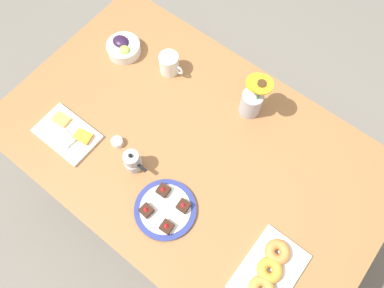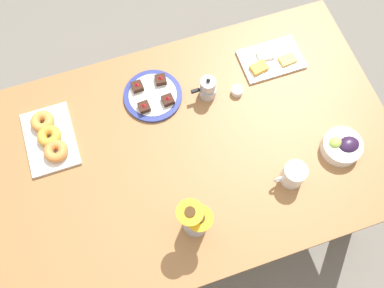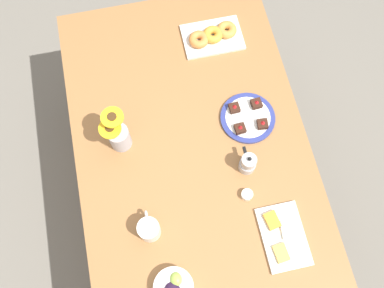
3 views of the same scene
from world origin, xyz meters
TOP-DOWN VIEW (x-y plane):
  - ground_plane at (0.00, 0.00)m, footprint 6.00×6.00m
  - dining_table at (0.00, 0.00)m, footprint 1.60×1.00m
  - coffee_mug at (-0.32, 0.24)m, footprint 0.12×0.09m
  - grape_bowl at (-0.55, 0.19)m, footprint 0.15×0.15m
  - cheese_platter at (-0.45, -0.27)m, footprint 0.26×0.17m
  - croissant_platter at (0.52, -0.21)m, footprint 0.19×0.28m
  - jam_cup_honey at (-0.26, -0.18)m, footprint 0.05×0.05m
  - dessert_plate at (0.08, -0.27)m, footprint 0.24×0.24m
  - flower_vase at (0.09, 0.29)m, footprint 0.12×0.11m
  - moka_pot at (-0.14, -0.21)m, footprint 0.11×0.07m

SIDE VIEW (x-z plane):
  - ground_plane at x=0.00m, z-range 0.00..0.00m
  - dining_table at x=0.00m, z-range 0.28..1.02m
  - cheese_platter at x=-0.45m, z-range 0.73..0.77m
  - dessert_plate at x=0.08m, z-range 0.72..0.78m
  - jam_cup_honey at x=-0.26m, z-range 0.74..0.77m
  - croissant_platter at x=0.52m, z-range 0.74..0.79m
  - grape_bowl at x=-0.55m, z-range 0.74..0.80m
  - moka_pot at x=-0.14m, z-range 0.73..0.85m
  - coffee_mug at x=-0.32m, z-range 0.74..0.84m
  - flower_vase at x=0.09m, z-range 0.70..0.94m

